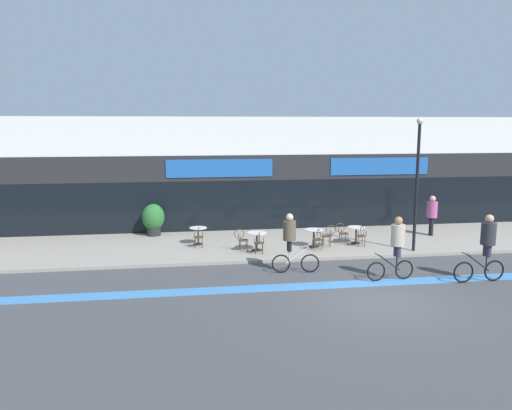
# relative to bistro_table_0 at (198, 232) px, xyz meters

# --- Properties ---
(ground_plane) EXTENTS (120.00, 120.00, 0.00)m
(ground_plane) POSITION_rel_bistro_table_0_xyz_m (5.08, -7.38, -0.64)
(ground_plane) COLOR #424244
(sidewalk_slab) EXTENTS (40.00, 5.50, 0.12)m
(sidewalk_slab) POSITION_rel_bistro_table_0_xyz_m (5.08, -0.13, -0.58)
(sidewalk_slab) COLOR gray
(sidewalk_slab) RESTS_ON ground
(storefront_facade) EXTENTS (40.00, 4.06, 5.51)m
(storefront_facade) POSITION_rel_bistro_table_0_xyz_m (5.08, 4.59, 2.11)
(storefront_facade) COLOR silver
(storefront_facade) RESTS_ON ground
(bike_lane_stripe) EXTENTS (36.00, 0.70, 0.01)m
(bike_lane_stripe) POSITION_rel_bistro_table_0_xyz_m (5.08, -5.76, -0.63)
(bike_lane_stripe) COLOR #3D7AB7
(bike_lane_stripe) RESTS_ON ground
(bistro_table_0) EXTENTS (0.74, 0.74, 0.72)m
(bistro_table_0) POSITION_rel_bistro_table_0_xyz_m (0.00, 0.00, 0.00)
(bistro_table_0) COLOR black
(bistro_table_0) RESTS_ON sidewalk_slab
(bistro_table_1) EXTENTS (0.80, 0.80, 0.73)m
(bistro_table_1) POSITION_rel_bistro_table_0_xyz_m (2.31, -1.38, 0.01)
(bistro_table_1) COLOR black
(bistro_table_1) RESTS_ON sidewalk_slab
(bistro_table_2) EXTENTS (0.78, 0.78, 0.74)m
(bistro_table_2) POSITION_rel_bistro_table_0_xyz_m (4.73, -1.16, 0.02)
(bistro_table_2) COLOR black
(bistro_table_2) RESTS_ON sidewalk_slab
(bistro_table_3) EXTENTS (0.77, 0.77, 0.70)m
(bistro_table_3) POSITION_rel_bistro_table_0_xyz_m (6.70, -0.78, -0.01)
(bistro_table_3) COLOR black
(bistro_table_3) RESTS_ON sidewalk_slab
(cafe_chair_0_near) EXTENTS (0.43, 0.59, 0.90)m
(cafe_chair_0_near) POSITION_rel_bistro_table_0_xyz_m (-0.01, -0.63, -0.00)
(cafe_chair_0_near) COLOR #4C3823
(cafe_chair_0_near) RESTS_ON sidewalk_slab
(cafe_chair_1_near) EXTENTS (0.44, 0.59, 0.90)m
(cafe_chair_1_near) POSITION_rel_bistro_table_0_xyz_m (2.30, -2.00, -0.00)
(cafe_chair_1_near) COLOR #4C3823
(cafe_chair_1_near) RESTS_ON sidewalk_slab
(cafe_chair_1_side) EXTENTS (0.59, 0.43, 0.90)m
(cafe_chair_1_side) POSITION_rel_bistro_table_0_xyz_m (1.69, -1.38, -0.00)
(cafe_chair_1_side) COLOR #4C3823
(cafe_chair_1_side) RESTS_ON sidewalk_slab
(cafe_chair_2_near) EXTENTS (0.43, 0.59, 0.90)m
(cafe_chair_2_near) POSITION_rel_bistro_table_0_xyz_m (4.74, -1.78, -0.00)
(cafe_chair_2_near) COLOR #4C3823
(cafe_chair_2_near) RESTS_ON sidewalk_slab
(cafe_chair_2_side) EXTENTS (0.59, 0.44, 0.90)m
(cafe_chair_2_side) POSITION_rel_bistro_table_0_xyz_m (5.35, -1.17, -0.00)
(cafe_chair_2_side) COLOR #4C3823
(cafe_chair_2_side) RESTS_ON sidewalk_slab
(cafe_chair_3_near) EXTENTS (0.41, 0.58, 0.90)m
(cafe_chair_3_near) POSITION_rel_bistro_table_0_xyz_m (6.70, -1.41, -0.00)
(cafe_chair_3_near) COLOR #4C3823
(cafe_chair_3_near) RESTS_ON sidewalk_slab
(cafe_chair_3_side) EXTENTS (0.58, 0.42, 0.90)m
(cafe_chair_3_side) POSITION_rel_bistro_table_0_xyz_m (6.07, -0.78, -0.00)
(cafe_chair_3_side) COLOR #4C3823
(cafe_chair_3_side) RESTS_ON sidewalk_slab
(planter_pot) EXTENTS (1.02, 1.02, 1.46)m
(planter_pot) POSITION_rel_bistro_table_0_xyz_m (-1.97, 2.04, 0.26)
(planter_pot) COLOR #232326
(planter_pot) RESTS_ON sidewalk_slab
(lamp_post) EXTENTS (0.26, 0.26, 5.29)m
(lamp_post) POSITION_rel_bistro_table_0_xyz_m (8.56, -2.36, 2.53)
(lamp_post) COLOR black
(lamp_post) RESTS_ON sidewalk_slab
(cyclist_0) EXTENTS (1.68, 0.55, 2.11)m
(cyclist_0) POSITION_rel_bistro_table_0_xyz_m (3.08, -4.22, 0.61)
(cyclist_0) COLOR black
(cyclist_0) RESTS_ON ground
(cyclist_1) EXTENTS (1.69, 0.54, 2.16)m
(cyclist_1) POSITION_rel_bistro_table_0_xyz_m (6.37, -5.53, 0.64)
(cyclist_1) COLOR black
(cyclist_1) RESTS_ON ground
(cyclist_2) EXTENTS (1.83, 0.50, 2.26)m
(cyclist_2) POSITION_rel_bistro_table_0_xyz_m (9.20, -6.15, 0.69)
(cyclist_2) COLOR black
(cyclist_2) RESTS_ON ground
(pedestrian_near_end) EXTENTS (0.59, 0.59, 1.83)m
(pedestrian_near_end) POSITION_rel_bistro_table_0_xyz_m (10.64, 0.20, 0.57)
(pedestrian_near_end) COLOR black
(pedestrian_near_end) RESTS_ON sidewalk_slab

